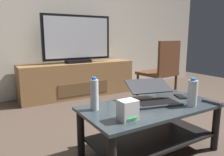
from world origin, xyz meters
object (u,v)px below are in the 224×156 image
coffee_table (151,121)px  tv_remote (212,102)px  media_cabinet (78,79)px  laptop (153,96)px  router_box (128,110)px  water_bottle_near (192,93)px  television (78,40)px  dining_chair (162,70)px  water_bottle_far (94,95)px  cell_phone (180,96)px

coffee_table → tv_remote: tv_remote is taller
media_cabinet → tv_remote: (0.29, -2.21, 0.15)m
media_cabinet → laptop: laptop is taller
coffee_table → router_box: (-0.34, -0.15, 0.20)m
water_bottle_near → television: bearing=92.4°
dining_chair → water_bottle_near: bearing=-123.2°
media_cabinet → water_bottle_near: bearing=-87.7°
coffee_table → water_bottle_near: water_bottle_near is taller
coffee_table → router_box: router_box is taller
laptop → water_bottle_far: bearing=172.0°
tv_remote → media_cabinet: bearing=92.0°
dining_chair → water_bottle_far: bearing=-151.4°
media_cabinet → water_bottle_far: (-0.62, -1.86, 0.26)m
tv_remote → dining_chair: bearing=60.2°
media_cabinet → water_bottle_near: size_ratio=8.14×
television → water_bottle_far: (-0.62, -1.83, -0.37)m
cell_phone → coffee_table: bearing=-148.7°
router_box → cell_phone: size_ratio=0.97×
dining_chair → television: bearing=127.2°
water_bottle_near → water_bottle_far: bearing=156.1°
router_box → water_bottle_near: water_bottle_near is taller
coffee_table → tv_remote: (0.47, -0.22, 0.14)m
dining_chair → coffee_table: bearing=-137.1°
laptop → water_bottle_near: water_bottle_near is taller
media_cabinet → dining_chair: 1.37m
router_box → media_cabinet: bearing=76.3°
laptop → router_box: 0.47m
router_box → water_bottle_far: bearing=108.8°
dining_chair → water_bottle_far: (-1.43, -0.78, 0.02)m
television → dining_chair: bearing=-52.8°
coffee_table → dining_chair: dining_chair is taller
television → coffee_table: bearing=-95.2°
media_cabinet → water_bottle_near: (0.09, -2.17, 0.25)m
dining_chair → water_bottle_near: dining_chair is taller
water_bottle_near → tv_remote: water_bottle_near is taller
dining_chair → cell_phone: bearing=-124.2°
dining_chair → tv_remote: 1.25m
laptop → router_box: laptop is taller
water_bottle_near → cell_phone: water_bottle_near is taller
laptop → water_bottle_far: (-0.52, 0.07, 0.07)m
tv_remote → water_bottle_far: bearing=153.1°
coffee_table → television: size_ratio=1.01×
coffee_table → media_cabinet: (0.18, 1.99, -0.01)m
television → water_bottle_far: 1.97m
coffee_table → dining_chair: 1.36m
router_box → cell_phone: router_box is taller
router_box → laptop: bearing=28.0°
television → water_bottle_near: 2.19m
dining_chair → water_bottle_far: size_ratio=3.60×
dining_chair → cell_phone: (-0.59, -0.86, -0.09)m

